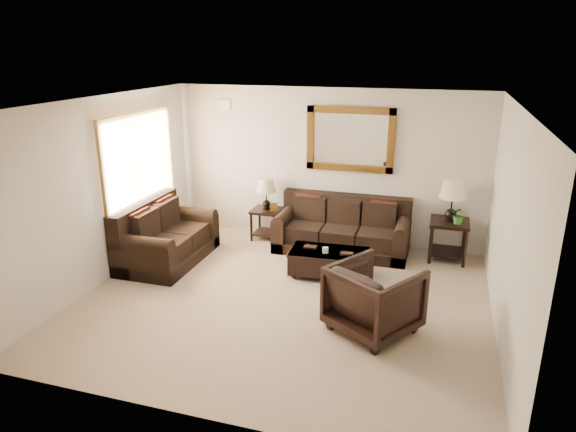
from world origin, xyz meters
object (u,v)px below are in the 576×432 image
(end_table_right, at_px, (451,208))
(end_table_left, at_px, (266,200))
(sofa, at_px, (342,232))
(loveseat, at_px, (164,240))
(coffee_table, at_px, (329,260))
(armchair, at_px, (374,296))

(end_table_right, bearing_deg, end_table_left, 179.08)
(sofa, bearing_deg, loveseat, -154.19)
(sofa, distance_m, coffee_table, 1.10)
(sofa, xyz_separation_m, end_table_left, (-1.42, 0.15, 0.40))
(sofa, bearing_deg, armchair, -70.45)
(end_table_left, xyz_separation_m, end_table_right, (3.16, -0.05, 0.15))
(sofa, relative_size, end_table_left, 1.99)
(loveseat, distance_m, coffee_table, 2.71)
(coffee_table, bearing_deg, sofa, 87.62)
(end_table_left, xyz_separation_m, coffee_table, (1.44, -1.24, -0.48))
(end_table_left, relative_size, coffee_table, 0.92)
(loveseat, xyz_separation_m, end_table_right, (4.42, 1.39, 0.52))
(end_table_left, bearing_deg, armchair, -48.85)
(sofa, height_order, end_table_right, end_table_right)
(sofa, xyz_separation_m, coffee_table, (0.02, -1.09, -0.08))
(end_table_right, relative_size, coffee_table, 1.10)
(end_table_left, bearing_deg, loveseat, -131.15)
(end_table_left, bearing_deg, end_table_right, -0.92)
(sofa, distance_m, loveseat, 2.98)
(loveseat, xyz_separation_m, coffee_table, (2.70, 0.20, -0.11))
(sofa, distance_m, end_table_right, 1.82)
(end_table_left, distance_m, end_table_right, 3.16)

